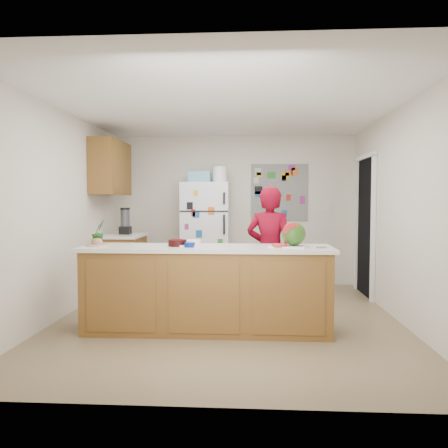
# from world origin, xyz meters

# --- Properties ---
(floor) EXTENTS (4.00, 4.50, 0.02)m
(floor) POSITION_xyz_m (0.00, 0.00, -0.01)
(floor) COLOR brown
(floor) RESTS_ON ground
(wall_back) EXTENTS (4.00, 0.02, 2.50)m
(wall_back) POSITION_xyz_m (0.00, 2.26, 1.25)
(wall_back) COLOR beige
(wall_back) RESTS_ON ground
(wall_left) EXTENTS (0.02, 4.50, 2.50)m
(wall_left) POSITION_xyz_m (-2.01, 0.00, 1.25)
(wall_left) COLOR beige
(wall_left) RESTS_ON ground
(wall_right) EXTENTS (0.02, 4.50, 2.50)m
(wall_right) POSITION_xyz_m (2.01, 0.00, 1.25)
(wall_right) COLOR beige
(wall_right) RESTS_ON ground
(ceiling) EXTENTS (4.00, 4.50, 0.02)m
(ceiling) POSITION_xyz_m (0.00, 0.00, 2.51)
(ceiling) COLOR white
(ceiling) RESTS_ON wall_back
(doorway) EXTENTS (0.03, 0.85, 2.04)m
(doorway) POSITION_xyz_m (1.99, 1.45, 1.02)
(doorway) COLOR black
(doorway) RESTS_ON ground
(peninsula_base) EXTENTS (2.60, 0.62, 0.88)m
(peninsula_base) POSITION_xyz_m (-0.20, -0.50, 0.44)
(peninsula_base) COLOR brown
(peninsula_base) RESTS_ON floor
(peninsula_top) EXTENTS (2.68, 0.70, 0.04)m
(peninsula_top) POSITION_xyz_m (-0.20, -0.50, 0.90)
(peninsula_top) COLOR silver
(peninsula_top) RESTS_ON peninsula_base
(side_counter_base) EXTENTS (0.60, 0.80, 0.86)m
(side_counter_base) POSITION_xyz_m (-1.69, 1.35, 0.43)
(side_counter_base) COLOR brown
(side_counter_base) RESTS_ON floor
(side_counter_top) EXTENTS (0.64, 0.84, 0.04)m
(side_counter_top) POSITION_xyz_m (-1.69, 1.35, 0.88)
(side_counter_top) COLOR silver
(side_counter_top) RESTS_ON side_counter_base
(upper_cabinets) EXTENTS (0.35, 1.00, 0.80)m
(upper_cabinets) POSITION_xyz_m (-1.82, 1.30, 1.90)
(upper_cabinets) COLOR brown
(upper_cabinets) RESTS_ON wall_left
(refrigerator) EXTENTS (0.75, 0.70, 1.70)m
(refrigerator) POSITION_xyz_m (-0.45, 1.88, 0.85)
(refrigerator) COLOR silver
(refrigerator) RESTS_ON floor
(fridge_top_bin) EXTENTS (0.35, 0.28, 0.18)m
(fridge_top_bin) POSITION_xyz_m (-0.55, 1.88, 1.79)
(fridge_top_bin) COLOR #5999B2
(fridge_top_bin) RESTS_ON refrigerator
(photo_collage) EXTENTS (0.95, 0.01, 0.95)m
(photo_collage) POSITION_xyz_m (0.75, 2.24, 1.55)
(photo_collage) COLOR slate
(photo_collage) RESTS_ON wall_back
(person) EXTENTS (0.67, 0.54, 1.59)m
(person) POSITION_xyz_m (0.50, 0.10, 0.79)
(person) COLOR #630313
(person) RESTS_ON floor
(blender_appliance) EXTENTS (0.14, 0.14, 0.38)m
(blender_appliance) POSITION_xyz_m (-1.64, 1.40, 1.09)
(blender_appliance) COLOR black
(blender_appliance) RESTS_ON side_counter_top
(cutting_board) EXTENTS (0.45, 0.38, 0.01)m
(cutting_board) POSITION_xyz_m (0.67, -0.49, 0.93)
(cutting_board) COLOR silver
(cutting_board) RESTS_ON peninsula_top
(watermelon) EXTENTS (0.25, 0.25, 0.25)m
(watermelon) POSITION_xyz_m (0.73, -0.47, 1.06)
(watermelon) COLOR #274F14
(watermelon) RESTS_ON cutting_board
(watermelon_slice) EXTENTS (0.16, 0.16, 0.02)m
(watermelon_slice) POSITION_xyz_m (0.57, -0.54, 0.94)
(watermelon_slice) COLOR red
(watermelon_slice) RESTS_ON cutting_board
(cherry_bowl) EXTENTS (0.22, 0.22, 0.07)m
(cherry_bowl) POSITION_xyz_m (-0.52, -0.50, 0.96)
(cherry_bowl) COLOR black
(cherry_bowl) RESTS_ON peninsula_top
(white_bowl) EXTENTS (0.22, 0.22, 0.06)m
(white_bowl) POSITION_xyz_m (-0.38, -0.42, 0.95)
(white_bowl) COLOR silver
(white_bowl) RESTS_ON peninsula_top
(cobalt_bowl) EXTENTS (0.14, 0.14, 0.05)m
(cobalt_bowl) POSITION_xyz_m (-0.37, -0.59, 0.95)
(cobalt_bowl) COLOR navy
(cobalt_bowl) RESTS_ON peninsula_top
(plate) EXTENTS (0.28, 0.28, 0.02)m
(plate) POSITION_xyz_m (-1.40, -0.50, 0.93)
(plate) COLOR beige
(plate) RESTS_ON peninsula_top
(paper_towel) EXTENTS (0.16, 0.14, 0.02)m
(paper_towel) POSITION_xyz_m (-0.39, -0.55, 0.93)
(paper_towel) COLOR silver
(paper_towel) RESTS_ON peninsula_top
(keys) EXTENTS (0.10, 0.07, 0.01)m
(keys) POSITION_xyz_m (1.00, -0.60, 0.93)
(keys) COLOR gray
(keys) RESTS_ON peninsula_top
(potted_plant) EXTENTS (0.17, 0.19, 0.28)m
(potted_plant) POSITION_xyz_m (-1.40, -0.45, 1.06)
(potted_plant) COLOR #103C11
(potted_plant) RESTS_ON peninsula_top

